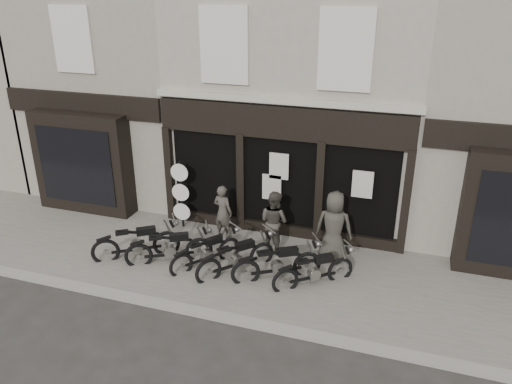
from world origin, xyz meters
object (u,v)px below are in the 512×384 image
(motorcycle_1, at_px, (170,250))
(advert_sign_post, at_px, (181,198))
(motorcycle_0, at_px, (137,245))
(motorcycle_5, at_px, (314,273))
(motorcycle_3, at_px, (237,260))
(man_centre, at_px, (274,221))
(motorcycle_2, at_px, (207,255))
(motorcycle_4, at_px, (278,266))
(man_right, at_px, (334,227))
(man_left, at_px, (223,212))

(motorcycle_1, relative_size, advert_sign_post, 0.94)
(motorcycle_0, relative_size, motorcycle_5, 1.12)
(motorcycle_3, distance_m, man_centre, 1.58)
(motorcycle_0, xyz_separation_m, man_centre, (3.37, 1.47, 0.54))
(motorcycle_0, height_order, motorcycle_2, motorcycle_0)
(motorcycle_0, height_order, man_centre, man_centre)
(motorcycle_1, height_order, man_centre, man_centre)
(motorcycle_4, xyz_separation_m, man_right, (1.13, 1.27, 0.65))
(motorcycle_2, distance_m, motorcycle_5, 2.85)
(motorcycle_1, relative_size, motorcycle_2, 1.15)
(motorcycle_0, xyz_separation_m, motorcycle_4, (3.86, 0.15, -0.01))
(motorcycle_1, distance_m, motorcycle_5, 3.82)
(motorcycle_4, xyz_separation_m, advert_sign_post, (-3.50, 1.82, 0.63))
(man_left, height_order, man_right, man_right)
(motorcycle_2, distance_m, motorcycle_4, 1.94)
(motorcycle_4, xyz_separation_m, motorcycle_5, (0.92, 0.01, -0.03))
(man_right, bearing_deg, man_left, -7.00)
(man_left, xyz_separation_m, man_right, (3.21, -0.31, 0.17))
(motorcycle_5, distance_m, man_centre, 2.01)
(man_right, xyz_separation_m, advert_sign_post, (-4.63, 0.55, -0.02))
(motorcycle_3, height_order, motorcycle_4, motorcycle_4)
(motorcycle_4, bearing_deg, advert_sign_post, 120.46)
(man_centre, bearing_deg, man_left, 15.60)
(motorcycle_5, xyz_separation_m, advert_sign_post, (-4.41, 1.81, 0.66))
(motorcycle_0, xyz_separation_m, motorcycle_3, (2.79, 0.11, -0.02))
(man_centre, xyz_separation_m, man_right, (1.62, -0.06, 0.11))
(man_right, bearing_deg, motorcycle_2, 20.32)
(motorcycle_5, xyz_separation_m, man_centre, (-1.41, 1.31, 0.57))
(motorcycle_1, bearing_deg, motorcycle_2, -20.30)
(motorcycle_0, height_order, motorcycle_1, motorcycle_0)
(advert_sign_post, bearing_deg, motorcycle_4, -30.60)
(motorcycle_3, bearing_deg, motorcycle_4, -47.97)
(motorcycle_3, xyz_separation_m, man_right, (2.20, 1.30, 0.66))
(motorcycle_2, relative_size, motorcycle_3, 0.96)
(motorcycle_5, bearing_deg, man_left, 114.18)
(motorcycle_3, relative_size, motorcycle_4, 0.91)
(motorcycle_5, bearing_deg, motorcycle_3, 143.19)
(motorcycle_1, relative_size, man_right, 1.07)
(man_left, height_order, advert_sign_post, advert_sign_post)
(man_centre, bearing_deg, motorcycle_5, 161.85)
(motorcycle_2, relative_size, man_right, 0.93)
(motorcycle_1, xyz_separation_m, man_left, (0.82, 1.70, 0.48))
(motorcycle_4, height_order, man_centre, man_centre)
(motorcycle_1, xyz_separation_m, motorcycle_2, (0.97, 0.16, -0.04))
(motorcycle_1, relative_size, man_centre, 1.20)
(motorcycle_3, relative_size, man_centre, 1.09)
(motorcycle_2, distance_m, man_right, 3.38)
(man_left, bearing_deg, motorcycle_4, 154.92)
(motorcycle_1, bearing_deg, motorcycle_0, 151.66)
(motorcycle_4, bearing_deg, man_centre, 78.42)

